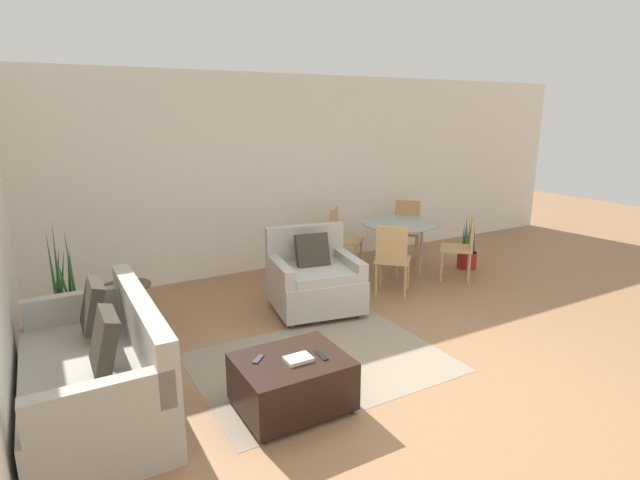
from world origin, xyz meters
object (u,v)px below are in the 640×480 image
ottoman (292,381)px  book_stack (298,359)px  armchair (314,280)px  side_table (128,299)px  potted_plant_small (467,254)px  dining_table (401,229)px  dining_chair_far_left (341,235)px  couch (98,375)px  tv_remote_secondary (258,359)px  dining_chair_far_right (406,226)px  tv_remote_primary (321,355)px  potted_plant (68,319)px  dining_chair_near_right (464,243)px  dining_chair_near_left (392,255)px

ottoman → book_stack: bearing=-63.6°
armchair → book_stack: bearing=-122.3°
side_table → potted_plant_small: 4.70m
dining_table → dining_chair_far_left: bearing=135.0°
armchair → ottoman: armchair is taller
couch → book_stack: size_ratio=9.11×
armchair → dining_table: 1.79m
book_stack → tv_remote_secondary: book_stack is taller
side_table → book_stack: bearing=-67.5°
dining_chair_far_right → couch: bearing=-155.5°
armchair → dining_chair_far_left: armchair is taller
armchair → dining_chair_far_right: size_ratio=1.20×
tv_remote_primary → potted_plant: (-1.64, 2.15, -0.16)m
armchair → book_stack: size_ratio=5.37×
book_stack → side_table: side_table is taller
couch → book_stack: couch is taller
potted_plant_small → potted_plant: bearing=178.6°
couch → dining_table: 4.38m
couch → armchair: 2.61m
couch → dining_chair_far_left: size_ratio=2.04×
side_table → dining_chair_near_right: bearing=-6.2°
potted_plant → dining_table: potted_plant is taller
side_table → dining_table: 3.66m
tv_remote_primary → dining_chair_near_right: (3.18, 1.68, 0.09)m
tv_remote_secondary → side_table: 2.05m
tv_remote_secondary → potted_plant: size_ratio=0.10×
couch → dining_chair_far_left: (3.48, 2.14, 0.21)m
side_table → dining_chair_far_right: dining_chair_far_right is taller
dining_chair_far_left → potted_plant_small: 1.89m
ottoman → potted_plant: 2.52m
book_stack → dining_chair_near_right: 3.76m
dining_chair_near_right → tv_remote_primary: bearing=-152.1°
tv_remote_secondary → dining_chair_far_left: size_ratio=0.14×
couch → potted_plant: potted_plant is taller
tv_remote_secondary → potted_plant_small: (4.08, 1.84, -0.21)m
ottoman → potted_plant_small: potted_plant_small is taller
armchair → tv_remote_primary: (-0.90, -1.74, 0.07)m
couch → dining_table: (4.08, 1.53, 0.35)m
dining_table → dining_chair_near_right: size_ratio=1.18×
potted_plant → potted_plant_small: size_ratio=1.61×
dining_table → dining_chair_far_left: 0.86m
side_table → dining_chair_near_right: size_ratio=0.58×
couch → dining_table: bearing=20.6°
potted_plant → dining_chair_far_left: size_ratio=1.39×
armchair → side_table: 2.01m
couch → side_table: couch is taller
tv_remote_secondary → dining_chair_near_left: 2.85m
tv_remote_primary → dining_chair_near_right: dining_chair_near_right is taller
side_table → potted_plant_small: size_ratio=0.67×
tv_remote_secondary → side_table: side_table is taller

